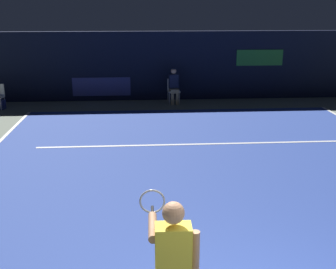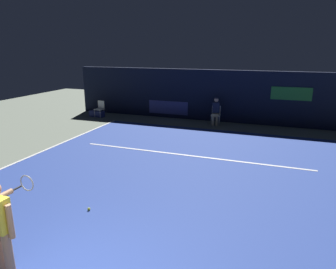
{
  "view_description": "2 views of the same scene",
  "coord_description": "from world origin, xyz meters",
  "views": [
    {
      "loc": [
        -1.39,
        -3.42,
        3.52
      ],
      "look_at": [
        -0.77,
        5.57,
        0.74
      ],
      "focal_mm": 44.83,
      "sensor_mm": 36.0,
      "label": 1
    },
    {
      "loc": [
        2.81,
        -2.9,
        3.66
      ],
      "look_at": [
        -0.64,
        6.54,
        0.84
      ],
      "focal_mm": 33.22,
      "sensor_mm": 36.0,
      "label": 2
    }
  ],
  "objects": [
    {
      "name": "back_wall",
      "position": [
        -0.0,
        12.71,
        1.3
      ],
      "size": [
        16.22,
        0.33,
        2.6
      ],
      "color": "black",
      "rests_on": "ground"
    },
    {
      "name": "ground_plane",
      "position": [
        0.0,
        4.92,
        0.0
      ],
      "size": [
        32.02,
        32.02,
        0.0
      ],
      "primitive_type": "plane",
      "color": "gray"
    },
    {
      "name": "tennis_player",
      "position": [
        -1.09,
        0.21,
        0.99
      ],
      "size": [
        0.6,
        0.94,
        1.73
      ],
      "color": "tan",
      "rests_on": "ground"
    },
    {
      "name": "line_service",
      "position": [
        0.0,
        6.99,
        0.01
      ],
      "size": [
        8.16,
        0.1,
        0.01
      ],
      "primitive_type": "cube",
      "color": "white",
      "rests_on": "court_surface"
    },
    {
      "name": "tennis_ball",
      "position": [
        -1.14,
        2.54,
        0.05
      ],
      "size": [
        0.07,
        0.07,
        0.07
      ],
      "primitive_type": "sphere",
      "color": "#CCE033",
      "rests_on": "court_surface"
    },
    {
      "name": "line_judge_on_chair",
      "position": [
        -0.12,
        11.9,
        0.69
      ],
      "size": [
        0.48,
        0.56,
        1.32
      ],
      "color": "white",
      "rests_on": "ground"
    },
    {
      "name": "court_surface",
      "position": [
        0.0,
        4.92,
        0.01
      ],
      "size": [
        10.46,
        11.84,
        0.01
      ],
      "primitive_type": "cube",
      "color": "#2D479E",
      "rests_on": "ground"
    }
  ]
}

